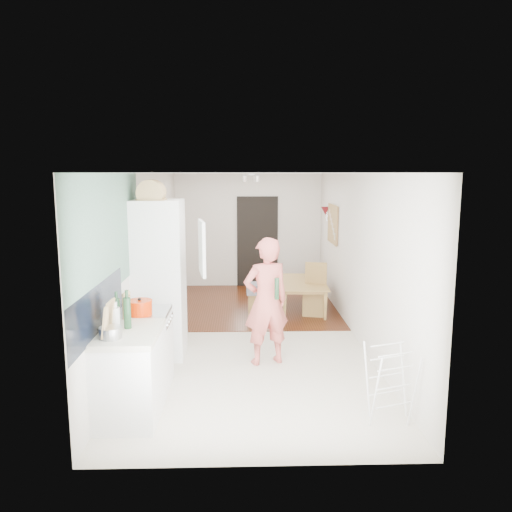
{
  "coord_description": "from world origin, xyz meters",
  "views": [
    {
      "loc": [
        -0.15,
        -7.44,
        2.49
      ],
      "look_at": [
        0.07,
        0.2,
        1.23
      ],
      "focal_mm": 35.0,
      "sensor_mm": 36.0,
      "label": 1
    }
  ],
  "objects_px": {
    "dining_table": "(304,298)",
    "stool": "(257,303)",
    "dining_chair": "(315,290)",
    "drying_rack": "(390,385)",
    "person": "(266,290)"
  },
  "relations": [
    {
      "from": "stool",
      "to": "drying_rack",
      "type": "relative_size",
      "value": 0.5
    },
    {
      "from": "dining_chair",
      "to": "person",
      "type": "bearing_deg",
      "value": -100.16
    },
    {
      "from": "dining_chair",
      "to": "dining_table",
      "type": "bearing_deg",
      "value": 127.04
    },
    {
      "from": "person",
      "to": "stool",
      "type": "bearing_deg",
      "value": -106.71
    },
    {
      "from": "dining_table",
      "to": "stool",
      "type": "xyz_separation_m",
      "value": [
        -0.87,
        -0.25,
        -0.03
      ]
    },
    {
      "from": "stool",
      "to": "drying_rack",
      "type": "xyz_separation_m",
      "value": [
        1.23,
        -3.95,
        0.2
      ]
    },
    {
      "from": "drying_rack",
      "to": "person",
      "type": "bearing_deg",
      "value": 107.7
    },
    {
      "from": "person",
      "to": "drying_rack",
      "type": "relative_size",
      "value": 2.54
    },
    {
      "from": "person",
      "to": "drying_rack",
      "type": "xyz_separation_m",
      "value": [
        1.17,
        -1.62,
        -0.6
      ]
    },
    {
      "from": "person",
      "to": "dining_chair",
      "type": "height_order",
      "value": "person"
    },
    {
      "from": "person",
      "to": "stool",
      "type": "xyz_separation_m",
      "value": [
        -0.05,
        2.33,
        -0.8
      ]
    },
    {
      "from": "person",
      "to": "dining_table",
      "type": "height_order",
      "value": "person"
    },
    {
      "from": "dining_chair",
      "to": "drying_rack",
      "type": "xyz_separation_m",
      "value": [
        0.2,
        -3.86,
        -0.07
      ]
    },
    {
      "from": "dining_table",
      "to": "drying_rack",
      "type": "height_order",
      "value": "drying_rack"
    },
    {
      "from": "person",
      "to": "stool",
      "type": "distance_m",
      "value": 2.47
    }
  ]
}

